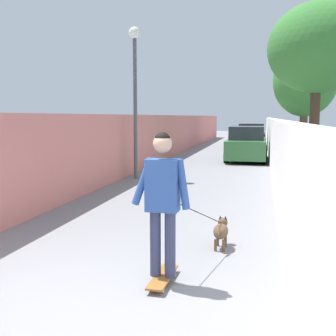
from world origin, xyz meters
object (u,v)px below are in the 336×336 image
car_near (247,145)px  person_skateboarder (163,193)px  lamp_post (135,77)px  car_far (251,137)px  tree_right_near (305,81)px  dog (221,230)px  tree_right_mid (317,49)px  skateboard (163,277)px

car_near → person_skateboarder: bearing=178.3°
lamp_post → car_near: size_ratio=1.13×
car_near → car_far: (7.55, -0.00, 0.00)m
car_far → person_skateboarder: bearing=178.9°
tree_right_near → dog: (-10.45, 2.08, -3.02)m
tree_right_mid → dog: tree_right_mid is taller
tree_right_mid → dog: 6.26m
person_skateboarder → car_far: bearing=-1.1°
tree_right_mid → person_skateboarder: size_ratio=2.78×
tree_right_mid → person_skateboarder: bearing=159.6°
tree_right_mid → car_near: bearing=13.9°
car_far → dog: bearing=-179.6°
tree_right_mid → car_far: 15.86m
lamp_post → skateboard: (-7.88, -2.82, -3.12)m
person_skateboarder → car_near: (14.33, -0.42, -0.37)m
tree_right_near → car_near: (2.42, 2.20, -2.58)m
tree_right_near → skateboard: size_ratio=5.82×
lamp_post → skateboard: lamp_post is taller
dog → skateboard: bearing=159.5°
tree_right_near → skateboard: tree_right_near is taller
tree_right_mid → car_near: tree_right_mid is taller
lamp_post → car_far: 14.58m
skateboard → car_far: car_far is taller
skateboard → tree_right_mid: bearing=-20.4°
lamp_post → dog: bearing=-152.4°
tree_right_mid → car_far: bearing=7.2°
lamp_post → car_far: bearing=-13.0°
person_skateboarder → car_near: bearing=-1.7°
car_near → car_far: 7.55m
tree_right_near → skateboard: 12.62m
tree_right_mid → lamp_post: (1.47, 5.20, -0.44)m
tree_right_mid → car_near: (7.92, 1.96, -2.92)m
tree_right_mid → skateboard: tree_right_mid is taller
tree_right_near → car_far: tree_right_near is taller
skateboard → dog: (1.46, -0.54, 0.21)m
lamp_post → car_near: lamp_post is taller
person_skateboarder → car_near: person_skateboarder is taller
tree_right_near → tree_right_mid: 5.52m
tree_right_mid → car_far: size_ratio=1.13×
car_near → skateboard: bearing=178.3°
dog → tree_right_near: bearing=-11.2°
lamp_post → car_near: 7.63m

